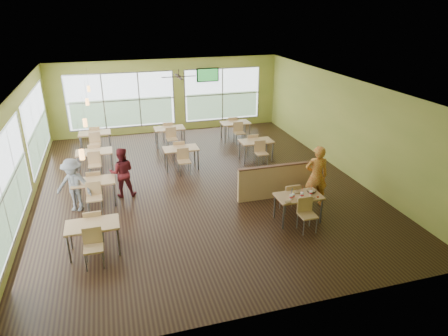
{
  "coord_description": "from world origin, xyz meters",
  "views": [
    {
      "loc": [
        -2.52,
        -11.45,
        5.46
      ],
      "look_at": [
        0.46,
        -1.26,
        1.01
      ],
      "focal_mm": 32.0,
      "sensor_mm": 36.0,
      "label": 1
    }
  ],
  "objects_px": {
    "man_plaid": "(316,176)",
    "food_basket": "(311,191)",
    "half_wall_divider": "(276,181)",
    "main_table": "(298,199)"
  },
  "relations": [
    {
      "from": "man_plaid",
      "to": "food_basket",
      "type": "bearing_deg",
      "value": 64.55
    },
    {
      "from": "man_plaid",
      "to": "half_wall_divider",
      "type": "bearing_deg",
      "value": -29.33
    },
    {
      "from": "main_table",
      "to": "half_wall_divider",
      "type": "distance_m",
      "value": 1.45
    },
    {
      "from": "food_basket",
      "to": "half_wall_divider",
      "type": "bearing_deg",
      "value": 106.94
    },
    {
      "from": "main_table",
      "to": "man_plaid",
      "type": "height_order",
      "value": "man_plaid"
    },
    {
      "from": "main_table",
      "to": "half_wall_divider",
      "type": "xyz_separation_m",
      "value": [
        0.0,
        1.45,
        -0.11
      ]
    },
    {
      "from": "half_wall_divider",
      "to": "food_basket",
      "type": "distance_m",
      "value": 1.44
    },
    {
      "from": "man_plaid",
      "to": "food_basket",
      "type": "height_order",
      "value": "man_plaid"
    },
    {
      "from": "half_wall_divider",
      "to": "man_plaid",
      "type": "bearing_deg",
      "value": -41.27
    },
    {
      "from": "main_table",
      "to": "man_plaid",
      "type": "bearing_deg",
      "value": 38.3
    }
  ]
}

